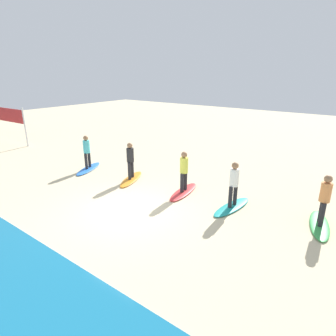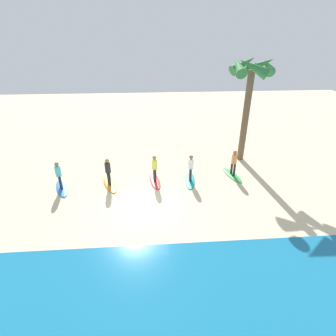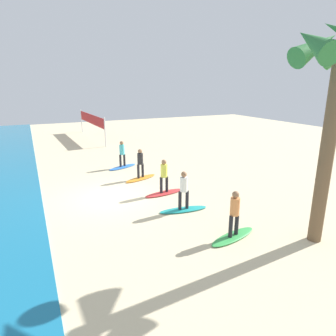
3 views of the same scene
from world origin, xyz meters
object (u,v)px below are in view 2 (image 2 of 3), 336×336
surfer_green (234,161)px  surfer_teal (191,166)px  surfboard_green (232,175)px  surfboard_blue (62,188)px  surfer_orange (108,170)px  surfer_blue (58,173)px  surfboard_teal (190,180)px  surfer_red (155,167)px  palm_tree (251,77)px  surfboard_red (155,181)px  surfboard_orange (110,185)px

surfer_green → surfer_teal: 2.81m
surfboard_green → surfboard_blue: size_ratio=1.00×
surfer_orange → surfboard_blue: (2.73, 0.23, -0.99)m
surfer_green → surfer_blue: (10.36, 0.84, 0.00)m
surfboard_teal → surfer_red: (2.15, -0.08, 0.99)m
surfer_red → surfer_teal: bearing=177.8°
surfer_teal → palm_tree: 6.80m
surfboard_green → surfer_teal: surfer_teal is taller
surfer_green → surfer_orange: bearing=4.6°
surfboard_blue → palm_tree: bearing=82.7°
surfer_teal → surfer_orange: size_ratio=1.00×
surfboard_green → surfboard_teal: bearing=-94.0°
surfboard_green → surfer_blue: bearing=-99.2°
surfer_orange → surfboard_teal: bearing=-178.4°
surfer_teal → surfer_orange: 4.86m
surfboard_green → surfer_red: surfer_red is taller
surfer_red → surfer_orange: bearing=4.6°
surfer_teal → surfer_orange: bearing=1.6°
surfboard_green → surfer_teal: bearing=-94.0°
surfboard_red → surfboard_orange: (2.70, 0.22, 0.00)m
palm_tree → surfboard_teal: bearing=35.8°
surfer_blue → surfboard_orange: bearing=-175.3°
surfer_green → surfboard_teal: size_ratio=0.78×
surfer_red → surfer_orange: size_ratio=1.00×
surfboard_green → surfboard_red: same height
surfboard_red → surfboard_orange: 2.71m
surfer_green → surfer_teal: same height
surfboard_orange → surfer_orange: 0.99m
surfboard_green → surfer_teal: 2.98m
surfboard_green → surfer_orange: 7.72m
surfboard_teal → surfer_orange: 4.96m
surfer_red → surfer_blue: 5.45m
surfboard_orange → surfboard_blue: same height
surfboard_teal → surfer_blue: bearing=-79.8°
surfboard_green → surfer_green: bearing=49.6°
surfboard_green → surfer_orange: bearing=-99.2°
surfboard_teal → surfboard_red: bearing=-84.7°
surfboard_green → surfer_green: (-0.00, 0.00, 0.99)m
surfboard_green → surfboard_red: bearing=-99.2°
surfer_green → surfboard_green: bearing=-26.6°
surfer_blue → palm_tree: (-11.66, -3.30, 4.59)m
surfer_teal → surfboard_blue: (7.59, 0.36, -0.99)m
surfboard_blue → surfer_orange: bearing=71.7°
surfer_blue → palm_tree: bearing=-164.2°
surfboard_blue → palm_tree: 13.34m
surfer_red → surfer_orange: (2.70, 0.22, 0.00)m
surfer_green → palm_tree: 5.36m
surfer_orange → surfer_blue: size_ratio=1.00×
surfer_orange → palm_tree: 10.50m
surfboard_orange → surfer_teal: bearing=70.5°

